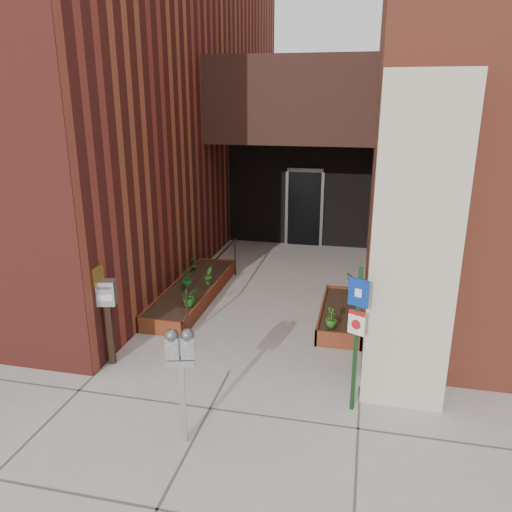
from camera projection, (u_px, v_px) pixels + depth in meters
The scene contains 15 objects.
ground at pixel (229, 371), 7.77m from camera, with size 80.00×80.00×0.00m, color #9E9991.
architecture at pixel (292, 60), 12.70m from camera, with size 20.00×14.60×10.00m.
planter_left at pixel (193, 292), 10.56m from camera, with size 0.90×3.60×0.30m.
planter_right at pixel (342, 315), 9.44m from camera, with size 0.80×2.20×0.30m.
handrail at pixel (214, 267), 10.23m from camera, with size 0.04×3.34×0.90m.
parking_meter at pixel (181, 356), 5.84m from camera, with size 0.36×0.21×1.53m.
sign_post at pixel (357, 326), 6.45m from camera, with size 0.26×0.13×2.05m.
payment_dropbox at pixel (107, 304), 7.71m from camera, with size 0.33×0.27×1.41m.
shrub_left_a at pixel (189, 296), 9.43m from camera, with size 0.34×0.34×0.38m, color #1A5C1C.
shrub_left_b at pixel (208, 276), 10.53m from camera, with size 0.20×0.20×0.36m, color #205819.
shrub_left_c at pixel (187, 278), 10.33m from camera, with size 0.22×0.22×0.39m, color #1C631D.
shrub_left_d at pixel (194, 262), 11.38m from camera, with size 0.19×0.19×0.36m, color #25621C.
shrub_right_a at pixel (331, 318), 8.53m from camera, with size 0.20×0.20×0.36m, color #2B601B.
shrub_right_b at pixel (350, 285), 10.05m from camera, with size 0.18×0.18×0.34m, color #265F1B.
shrub_right_c at pixel (354, 282), 10.12m from camera, with size 0.34×0.34×0.37m, color #1E611B.
Camera 1 is at (1.91, -6.59, 4.08)m, focal length 35.00 mm.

